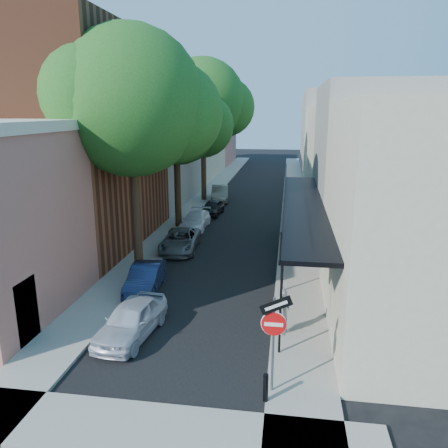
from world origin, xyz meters
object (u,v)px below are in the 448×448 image
(parked_car_b, at_px, (145,278))
(oak_mid, at_px, (183,120))
(oak_far, at_px, (209,103))
(oak_near, at_px, (142,105))
(parked_car_e, at_px, (212,208))
(bollard, at_px, (266,388))
(parked_car_d, at_px, (196,220))
(pedestrian, at_px, (284,312))
(parked_car_a, at_px, (131,320))
(sign_post, at_px, (274,328))
(parked_car_c, at_px, (180,241))
(parked_car_f, at_px, (220,193))

(parked_car_b, bearing_deg, oak_mid, 89.00)
(oak_far, bearing_deg, oak_near, -90.04)
(oak_near, bearing_deg, parked_car_e, 84.02)
(bollard, distance_m, parked_car_b, 8.89)
(oak_far, distance_m, parked_car_d, 12.12)
(oak_mid, relative_size, pedestrian, 6.20)
(oak_mid, distance_m, parked_car_a, 16.15)
(bollard, relative_size, pedestrian, 0.49)
(oak_far, distance_m, parked_car_b, 21.31)
(sign_post, xyz_separation_m, parked_car_c, (-5.63, 12.18, -1.46))
(sign_post, xyz_separation_m, parked_car_a, (-4.97, 2.53, -1.41))
(parked_car_f, bearing_deg, parked_car_a, -96.47)
(pedestrian, bearing_deg, sign_post, -168.83)
(oak_near, relative_size, parked_car_c, 2.76)
(oak_mid, distance_m, parked_car_d, 6.55)
(parked_car_a, bearing_deg, bollard, -25.64)
(parked_car_e, bearing_deg, bollard, -71.66)
(parked_car_c, distance_m, pedestrian, 10.67)
(parked_car_a, xyz_separation_m, parked_car_b, (-0.79, 3.91, -0.05))
(parked_car_f, bearing_deg, parked_car_b, -98.47)
(parked_car_e, bearing_deg, parked_car_b, -87.03)
(bollard, distance_m, parked_car_d, 18.31)
(parked_car_f, xyz_separation_m, pedestrian, (5.82, -22.89, 0.28))
(parked_car_a, xyz_separation_m, pedestrian, (5.21, 0.75, 0.31))
(parked_car_d, bearing_deg, oak_near, -95.60)
(parked_car_b, bearing_deg, parked_car_a, -83.88)
(oak_far, xyz_separation_m, pedestrian, (6.75, -23.02, -7.32))
(parked_car_a, bearing_deg, parked_car_c, 100.21)
(parked_car_b, relative_size, parked_car_f, 0.87)
(parked_car_a, relative_size, parked_car_e, 1.12)
(parked_car_a, distance_m, pedestrian, 5.27)
(oak_near, distance_m, parked_car_e, 13.72)
(oak_near, bearing_deg, parked_car_b, -74.96)
(bollard, relative_size, parked_car_e, 0.24)
(sign_post, xyz_separation_m, parked_car_f, (-5.58, 26.17, -1.37))
(parked_car_c, bearing_deg, parked_car_b, -95.11)
(parked_car_d, bearing_deg, parked_car_b, -89.89)
(parked_car_c, xyz_separation_m, parked_car_e, (0.31, 8.65, -0.01))
(bollard, relative_size, parked_car_b, 0.23)
(bollard, bearing_deg, parked_car_e, 103.61)
(parked_car_d, height_order, pedestrian, pedestrian)
(oak_near, bearing_deg, parked_car_a, -77.02)
(parked_car_e, bearing_deg, parked_car_d, -91.78)
(parked_car_d, bearing_deg, parked_car_f, 88.98)
(bollard, bearing_deg, oak_mid, 109.90)
(sign_post, distance_m, parked_car_a, 5.75)
(parked_car_c, bearing_deg, sign_post, -69.02)
(parked_car_e, bearing_deg, oak_mid, -104.68)
(bollard, xyz_separation_m, pedestrian, (0.40, 3.75, 0.42))
(parked_car_f, distance_m, pedestrian, 23.62)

